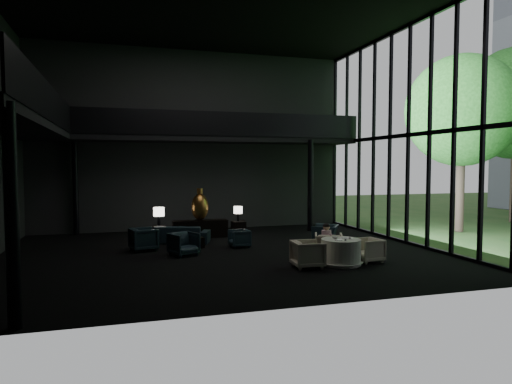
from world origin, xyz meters
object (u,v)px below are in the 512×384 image
object	(u,v)px
window_armchair	(325,232)
bronze_urn	(200,207)
child	(326,234)
side_table_left	(159,232)
coffee_table	(190,242)
dining_chair_east	(368,249)
table_lamp_right	(238,211)
dining_chair_west	(308,251)
lounge_armchair_south	(184,242)
lounge_armchair_west	(144,237)
sofa	(179,230)
console	(200,229)
table_lamp_left	(159,213)
side_table_right	(238,228)
dining_chair_north	(329,243)
lounge_armchair_east	(239,239)
dining_table	(341,253)

from	to	relation	value
window_armchair	bronze_urn	bearing A→B (deg)	-86.08
child	side_table_left	bearing A→B (deg)	-48.93
coffee_table	child	size ratio (longest dim) A/B	1.27
bronze_urn	dining_chair_east	bearing A→B (deg)	-55.85
table_lamp_right	dining_chair_west	distance (m)	6.37
lounge_armchair_south	window_armchair	size ratio (longest dim) A/B	0.90
lounge_armchair_west	sofa	bearing A→B (deg)	-61.17
console	bronze_urn	world-z (taller)	bronze_urn
lounge_armchair_west	dining_chair_west	distance (m)	5.87
dining_chair_west	window_armchair	bearing A→B (deg)	-28.02
sofa	lounge_armchair_south	bearing A→B (deg)	105.82
bronze_urn	table_lamp_left	distance (m)	1.62
sofa	lounge_armchair_west	bearing A→B (deg)	62.15
lounge_armchair_west	child	world-z (taller)	child
dining_chair_east	side_table_right	bearing A→B (deg)	-164.70
table_lamp_left	side_table_left	bearing A→B (deg)	-90.00
dining_chair_north	table_lamp_left	bearing A→B (deg)	-25.18
table_lamp_right	dining_chair_north	bearing A→B (deg)	-73.62
side_table_left	dining_chair_east	size ratio (longest dim) A/B	0.66
side_table_right	child	distance (m)	5.49
table_lamp_left	lounge_armchair_south	bearing A→B (deg)	-82.24
lounge_armchair_south	dining_chair_north	world-z (taller)	dining_chair_north
dining_chair_north	console	bearing A→B (deg)	-35.29
table_lamp_right	window_armchair	distance (m)	3.82
bronze_urn	dining_chair_north	bearing A→B (deg)	-58.73
side_table_right	bronze_urn	bearing A→B (deg)	-178.11
table_lamp_left	lounge_armchair_west	distance (m)	2.60
table_lamp_left	coffee_table	size ratio (longest dim) A/B	0.87
lounge_armchair_east	dining_chair_east	world-z (taller)	dining_chair_east
table_lamp_left	side_table_right	bearing A→B (deg)	-2.39
sofa	child	distance (m)	5.83
sofa	side_table_right	bearing A→B (deg)	-137.82
console	dining_table	bearing A→B (deg)	-62.97
bronze_urn	lounge_armchair_south	xyz separation A→B (m)	(-1.10, -3.48, -0.81)
console	child	size ratio (longest dim) A/B	3.35
coffee_table	dining_table	bearing A→B (deg)	-46.59
lounge_armchair_east	dining_table	xyz separation A→B (m)	(2.15, -3.58, 0.02)
dining_chair_north	child	world-z (taller)	child
dining_chair_east	dining_chair_west	size ratio (longest dim) A/B	0.84
console	dining_chair_east	bearing A→B (deg)	-55.80
lounge_armchair_south	dining_chair_west	size ratio (longest dim) A/B	0.92
table_lamp_left	dining_chair_east	size ratio (longest dim) A/B	0.92
lounge_armchair_west	coffee_table	bearing A→B (deg)	-97.10
table_lamp_left	dining_chair_north	size ratio (longest dim) A/B	0.75
side_table_right	dining_table	xyz separation A→B (m)	(1.52, -6.18, 0.03)
child	dining_chair_east	bearing A→B (deg)	141.63
side_table_right	dining_chair_east	size ratio (longest dim) A/B	0.75
table_lamp_left	sofa	size ratio (longest dim) A/B	0.30
table_lamp_right	lounge_armchair_south	world-z (taller)	table_lamp_right
side_table_right	dining_chair_east	world-z (taller)	dining_chair_east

